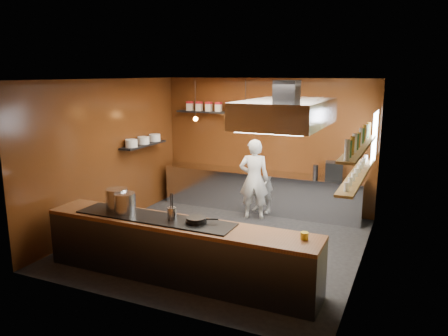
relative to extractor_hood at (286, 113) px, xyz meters
The scene contains 26 objects.
floor 2.85m from the extractor_hood, 162.90° to the left, with size 5.00×5.00×0.00m, color black.
back_wall 3.33m from the extractor_hood, 114.15° to the left, with size 5.00×5.00×0.00m, color #391E0A.
left_wall 3.95m from the extractor_hood, behind, with size 5.00×5.00×0.00m, color #391E0A.
right_wall 1.62m from the extractor_hood, 18.43° to the left, with size 5.00×5.00×0.00m, color brown.
ceiling 1.45m from the extractor_hood, 162.90° to the left, with size 5.00×5.00×0.00m, color silver.
window_pane 2.47m from the extractor_hood, 61.29° to the left, with size 1.00×1.00×0.00m, color white.
prep_counter 3.54m from the extractor_hood, 116.83° to the left, with size 4.60×0.65×0.90m, color silver.
pass_counter 2.70m from the extractor_hood, 137.38° to the right, with size 4.40×0.72×0.94m.
tin_shelf 3.54m from the extractor_hood, 128.56° to the left, with size 2.60×0.26×0.04m, color black.
plate_shelf 4.02m from the extractor_hood, 158.96° to the left, with size 0.30×1.40×0.04m, color black.
bottle_shelf_upper 1.38m from the extractor_hood, 33.94° to the left, with size 0.26×2.80×0.04m, color brown.
bottle_shelf_lower 1.64m from the extractor_hood, 33.94° to the left, with size 0.26×2.80×0.04m, color brown.
extractor_hood is the anchor object (origin of this frame).
pendant_left 3.44m from the extractor_hood, 142.13° to the left, with size 0.10×0.10×0.95m.
pendant_right 2.60m from the extractor_hood, 125.54° to the left, with size 0.10×0.10×0.95m.
storage_tins 3.44m from the extractor_hood, 126.60° to the left, with size 2.43×0.13×0.22m.
plate_stacks 3.99m from the extractor_hood, 158.96° to the left, with size 0.26×1.16×0.16m.
bottles 1.33m from the extractor_hood, 33.94° to the left, with size 0.06×2.66×0.24m.
wine_glasses 1.59m from the extractor_hood, 33.94° to the left, with size 0.07×2.37×0.13m.
stockpot_large 3.04m from the extractor_hood, 155.57° to the right, with size 0.36×0.36×0.35m, color #B7B9BE.
stockpot_small 2.90m from the extractor_hood, 151.74° to the right, with size 0.34×0.34×0.32m, color #B6B8BD.
utensil_crock 2.34m from the extractor_hood, 139.78° to the right, with size 0.14×0.14×0.18m, color silver.
frying_pan 2.16m from the extractor_hood, 130.54° to the right, with size 0.47×0.32×0.08m.
butter_jar 1.99m from the extractor_hood, 60.67° to the right, with size 0.11×0.11×0.10m, color yellow.
espresso_machine 3.02m from the extractor_hood, 82.87° to the left, with size 0.36×0.34×0.36m, color black.
chef 2.86m from the extractor_hood, 121.93° to the left, with size 0.64×0.42×1.74m, color white.
Camera 1 is at (3.20, -7.00, 3.11)m, focal length 35.00 mm.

